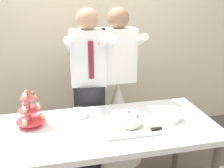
% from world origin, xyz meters
% --- Properties ---
extents(rear_wall, '(5.20, 0.10, 2.90)m').
position_xyz_m(rear_wall, '(0.00, 1.37, 1.45)').
color(rear_wall, beige).
rests_on(rear_wall, ground_plane).
extents(dessert_table, '(1.80, 0.80, 0.78)m').
position_xyz_m(dessert_table, '(0.00, 0.00, 0.70)').
color(dessert_table, silver).
rests_on(dessert_table, ground_plane).
extents(cupcake_stand, '(0.23, 0.23, 0.31)m').
position_xyz_m(cupcake_stand, '(-0.58, 0.15, 0.89)').
color(cupcake_stand, '#D83F4C').
rests_on(cupcake_stand, dessert_table).
extents(main_cake_tray, '(0.44, 0.31, 0.12)m').
position_xyz_m(main_cake_tray, '(0.18, -0.07, 0.82)').
color(main_cake_tray, silver).
rests_on(main_cake_tray, dessert_table).
extents(plate_stack, '(0.19, 0.19, 0.08)m').
position_xyz_m(plate_stack, '(0.55, -0.01, 0.81)').
color(plate_stack, white).
rests_on(plate_stack, dessert_table).
extents(round_cake, '(0.24, 0.24, 0.06)m').
position_xyz_m(round_cake, '(-0.20, 0.21, 0.80)').
color(round_cake, white).
rests_on(round_cake, dessert_table).
extents(person_groom, '(0.51, 0.53, 1.66)m').
position_xyz_m(person_groom, '(-0.04, 0.62, 0.75)').
color(person_groom, '#232328').
rests_on(person_groom, ground_plane).
extents(person_bride, '(0.56, 0.56, 1.66)m').
position_xyz_m(person_bride, '(0.27, 0.65, 0.58)').
color(person_bride, white).
rests_on(person_bride, ground_plane).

